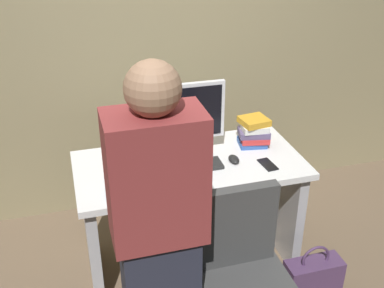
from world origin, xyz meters
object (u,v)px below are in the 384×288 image
object	(u,v)px
cup_by_monitor	(113,159)
desk	(190,195)
keyboard	(186,167)
monitor	(181,116)
handbag	(313,278)
mouse	(234,159)
cell_phone	(268,164)
book_stack	(254,132)
person_at_desk	(159,237)
cup_near_keyboard	(114,184)

from	to	relation	value
cup_by_monitor	desk	bearing A→B (deg)	-12.89
keyboard	cup_by_monitor	xyz separation A→B (m)	(-0.40, 0.17, 0.03)
monitor	handbag	world-z (taller)	monitor
mouse	handbag	distance (m)	0.85
mouse	cell_phone	distance (m)	0.20
keyboard	book_stack	xyz separation A→B (m)	(0.49, 0.17, 0.08)
keyboard	mouse	bearing A→B (deg)	0.87
cup_by_monitor	book_stack	world-z (taller)	book_stack
monitor	handbag	size ratio (longest dim) A/B	1.43
monitor	mouse	world-z (taller)	monitor
person_at_desk	monitor	bearing A→B (deg)	69.22
mouse	cup_by_monitor	size ratio (longest dim) A/B	1.23
desk	book_stack	xyz separation A→B (m)	(0.45, 0.10, 0.32)
desk	handbag	size ratio (longest dim) A/B	3.61
mouse	cell_phone	bearing A→B (deg)	-27.69
person_at_desk	cup_by_monitor	distance (m)	0.87
mouse	cup_near_keyboard	size ratio (longest dim) A/B	1.05
mouse	cell_phone	size ratio (longest dim) A/B	0.69
cell_phone	cup_near_keyboard	bearing A→B (deg)	176.57
mouse	handbag	world-z (taller)	mouse
monitor	cup_near_keyboard	distance (m)	0.59
book_stack	desk	bearing A→B (deg)	-167.22
person_at_desk	handbag	size ratio (longest dim) A/B	4.34
monitor	cell_phone	size ratio (longest dim) A/B	3.75
desk	handbag	world-z (taller)	desk
person_at_desk	monitor	world-z (taller)	person_at_desk
cup_near_keyboard	cell_phone	world-z (taller)	cup_near_keyboard
book_stack	cup_by_monitor	bearing A→B (deg)	-179.91
monitor	keyboard	world-z (taller)	monitor
cell_phone	handbag	world-z (taller)	cell_phone
person_at_desk	book_stack	xyz separation A→B (m)	(0.80, 0.86, -0.01)
cup_by_monitor	person_at_desk	bearing A→B (deg)	-84.27
monitor	cell_phone	world-z (taller)	monitor
person_at_desk	cup_by_monitor	xyz separation A→B (m)	(-0.09, 0.86, -0.06)
desk	person_at_desk	xyz separation A→B (m)	(-0.35, -0.76, 0.33)
keyboard	mouse	xyz separation A→B (m)	(0.30, 0.00, 0.01)
book_stack	handbag	xyz separation A→B (m)	(0.16, -0.63, -0.69)
cup_near_keyboard	cup_by_monitor	xyz separation A→B (m)	(0.04, 0.29, -0.01)
cup_by_monitor	book_stack	bearing A→B (deg)	0.09
keyboard	book_stack	size ratio (longest dim) A/B	2.01
mouse	cup_by_monitor	world-z (taller)	cup_by_monitor
person_at_desk	mouse	size ratio (longest dim) A/B	16.39
cell_phone	keyboard	bearing A→B (deg)	163.75
cup_by_monitor	cell_phone	size ratio (longest dim) A/B	0.56
monitor	mouse	distance (m)	0.41
person_at_desk	cup_near_keyboard	xyz separation A→B (m)	(-0.12, 0.57, -0.06)
keyboard	monitor	bearing A→B (deg)	84.51
monitor	cell_phone	bearing A→B (deg)	-31.42
keyboard	book_stack	distance (m)	0.53
monitor	keyboard	xyz separation A→B (m)	(-0.02, -0.19, -0.25)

